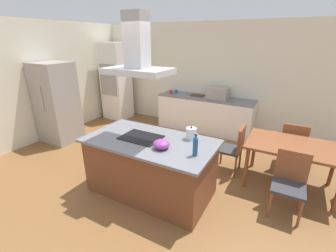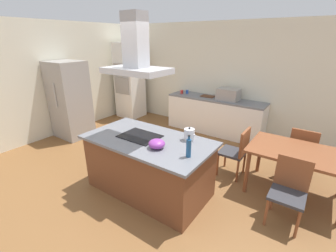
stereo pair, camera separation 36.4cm
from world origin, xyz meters
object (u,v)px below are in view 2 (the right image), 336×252
Objects in this scene: coffee_mug_red at (182,92)px; wall_oven_stack at (130,81)px; range_hood at (136,54)px; cutting_board at (208,96)px; countertop_microwave at (228,94)px; mixing_bowl at (157,144)px; cooktop at (140,136)px; tea_kettle at (189,134)px; coffee_mug_blue at (187,92)px; refrigerator at (70,100)px; chair_at_left_end at (238,150)px; olive_oil_bottle at (189,148)px; chair_facing_island at (289,187)px; chair_facing_back_wall at (302,149)px; dining_table at (299,156)px.

coffee_mug_red is 0.04× the size of wall_oven_stack.
range_hood is (1.01, -2.84, 1.16)m from coffee_mug_red.
wall_oven_stack is at bearing -173.44° from cutting_board.
mixing_bowl is at bearing -86.77° from countertop_microwave.
cutting_board is at bearing 95.35° from range_hood.
cooktop is 2.90× the size of tea_kettle.
cooktop is 0.67× the size of range_hood.
wall_oven_stack reaches higher than coffee_mug_blue.
refrigerator is at bearing -138.34° from cutting_board.
cutting_board reaches higher than chair_at_left_end.
olive_oil_bottle is (0.93, -0.13, 0.12)m from cooktop.
cutting_board is at bearing 41.66° from refrigerator.
cutting_board reaches higher than chair_facing_island.
countertop_microwave is at bearing 117.39° from chair_at_left_end.
mixing_bowl is at bearing -128.37° from chair_facing_back_wall.
mixing_bowl is 2.54× the size of coffee_mug_red.
countertop_microwave is 3.82m from refrigerator.
wall_oven_stack is 2.44× the size of range_hood.
mixing_bowl is 3.37m from coffee_mug_blue.
coffee_mug_red is (-1.46, 3.00, -0.02)m from mixing_bowl.
coffee_mug_blue is 0.06× the size of dining_table.
wall_oven_stack reaches higher than cutting_board.
tea_kettle reaches higher than coffee_mug_blue.
range_hood reaches higher than coffee_mug_red.
refrigerator is 4.03m from chair_at_left_end.
chair_facing_back_wall is (1.78, -1.01, -0.53)m from countertop_microwave.
wall_oven_stack is (-3.02, -0.23, 0.06)m from countertop_microwave.
cooktop is 3.82m from wall_oven_stack.
dining_table is at bearing -30.29° from coffee_mug_blue.
range_hood is (0.89, -2.93, 1.16)m from coffee_mug_blue.
cooktop is 1.20m from range_hood.
countertop_microwave is 1.47× the size of cutting_board.
chair_facing_island reaches higher than dining_table.
chair_facing_back_wall reaches higher than dining_table.
dining_table is (4.88, 0.55, -0.24)m from refrigerator.
tea_kettle reaches higher than chair_at_left_end.
tea_kettle is 3.04m from coffee_mug_blue.
mixing_bowl is 0.26× the size of chair_at_left_end.
wall_oven_stack is (-2.47, -0.28, 0.19)m from cutting_board.
chair_facing_back_wall is at bearing -24.36° from cutting_board.
cooktop reaches higher than dining_table.
chair_facing_island is at bearing -23.65° from wall_oven_stack.
chair_facing_back_wall is at bearing 51.63° from mixing_bowl.
dining_table is at bearing 30.35° from cooktop.
chair_facing_island is at bearing -36.85° from coffee_mug_red.
tea_kettle is at bearing 25.66° from cooktop.
mixing_bowl is at bearing -14.12° from refrigerator.
range_hood is at bearing -137.75° from chair_facing_back_wall.
chair_facing_island is (2.95, -2.39, -0.44)m from coffee_mug_blue.
chair_facing_island is at bearing 14.73° from range_hood.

